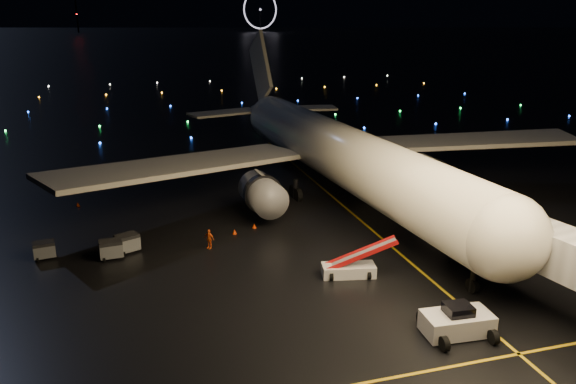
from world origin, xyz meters
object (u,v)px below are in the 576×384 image
baggage_cart_1 (111,249)px  baggage_cart_2 (44,250)px  airliner (327,116)px  pushback_tug (457,319)px  baggage_cart_0 (127,243)px  crew_c (209,239)px  belt_loader (349,258)px

baggage_cart_1 → baggage_cart_2: size_ratio=1.08×
airliner → pushback_tug: size_ratio=14.15×
pushback_tug → baggage_cart_1: size_ratio=2.35×
pushback_tug → baggage_cart_0: pushback_tug is taller
crew_c → baggage_cart_0: crew_c is taller
airliner → pushback_tug: 34.31m
baggage_cart_0 → baggage_cart_2: size_ratio=1.09×
airliner → baggage_cart_1: bearing=-155.4°
airliner → belt_loader: bearing=-109.2°
crew_c → baggage_cart_0: (-7.28, 1.25, -0.10)m
airliner → crew_c: size_ratio=34.65×
belt_loader → baggage_cart_1: size_ratio=3.26×
pushback_tug → airliner: bearing=89.0°
crew_c → baggage_cart_1: crew_c is taller
airliner → belt_loader: 24.91m
belt_loader → baggage_cart_2: bearing=168.0°
airliner → baggage_cart_1: airliner is taller
airliner → crew_c: 23.11m
airliner → baggage_cart_0: bearing=-155.9°
belt_loader → baggage_cart_1: belt_loader is taller
airliner → baggage_cart_0: airliner is taller
belt_loader → baggage_cart_2: belt_loader is taller
crew_c → baggage_cart_0: bearing=-145.4°
airliner → baggage_cart_1: size_ratio=33.20×
baggage_cart_0 → baggage_cart_2: (-7.11, 0.61, -0.07)m
airliner → crew_c: bearing=-143.8°
baggage_cart_1 → airliner: bearing=22.4°
airliner → baggage_cart_0: size_ratio=32.99×
pushback_tug → baggage_cart_0: size_ratio=2.33×
pushback_tug → baggage_cart_0: 29.53m
crew_c → pushback_tug: bearing=-10.0°
baggage_cart_1 → baggage_cart_2: (-5.70, 1.65, -0.07)m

